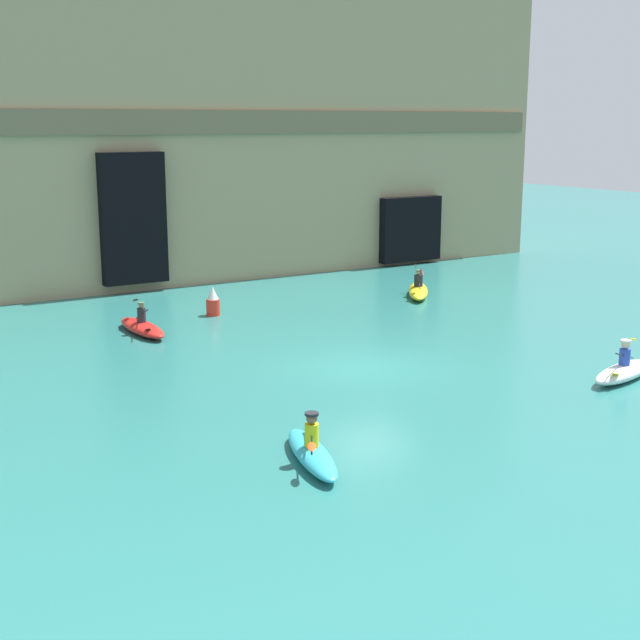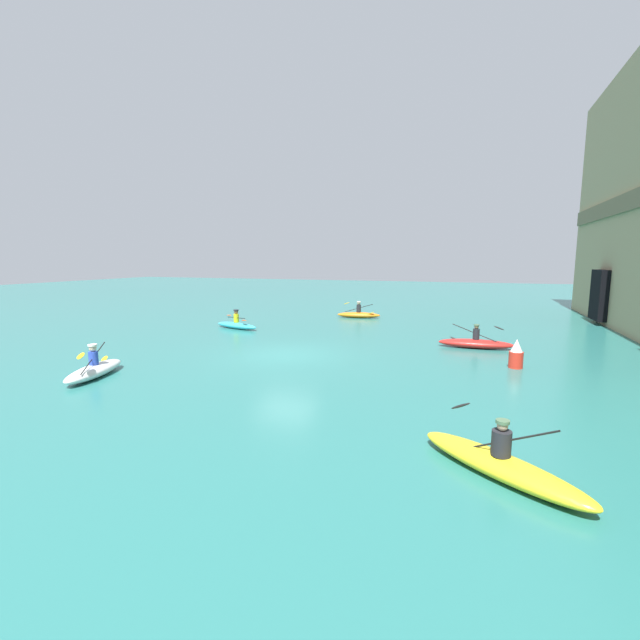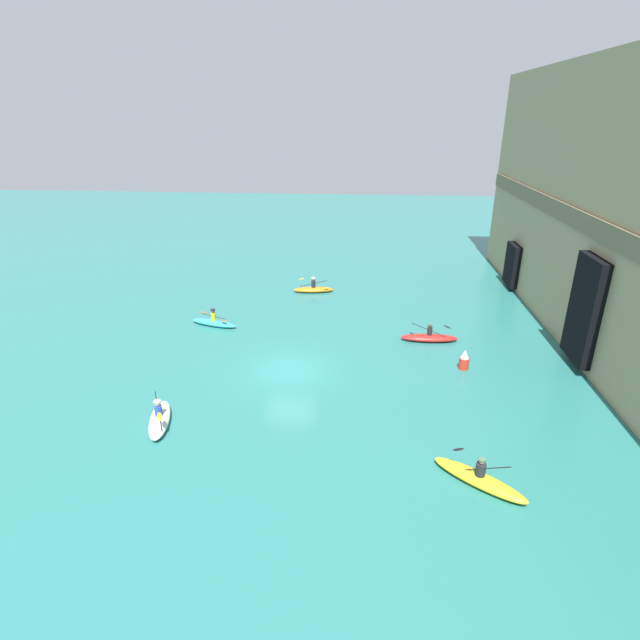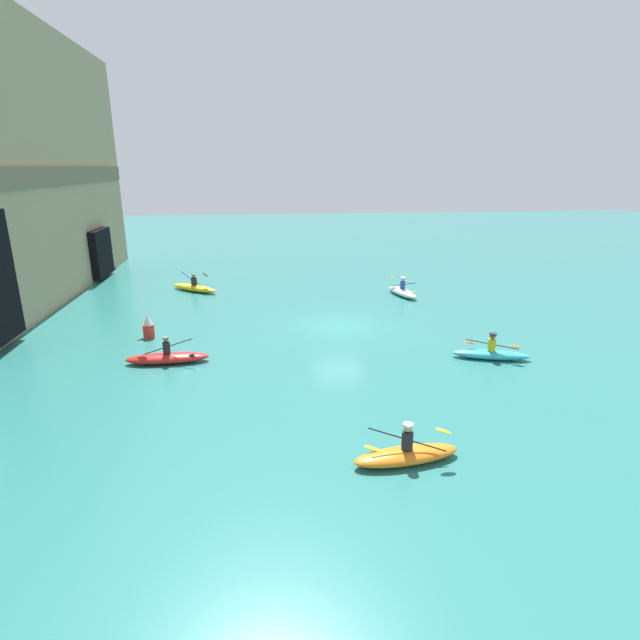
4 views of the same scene
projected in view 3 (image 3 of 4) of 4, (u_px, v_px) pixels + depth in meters
The scene contains 7 objects.
ground_plane at pixel (289, 369), 25.33m from camera, with size 120.00×120.00×0.00m, color #28706B.
kayak_cyan at pixel (214, 322), 30.45m from camera, with size 1.49×3.11×1.09m.
kayak_yellow at pixel (479, 479), 17.37m from camera, with size 2.71×3.22×1.24m.
kayak_red at pixel (429, 337), 28.39m from camera, with size 0.91×3.23×1.07m.
kayak_orange at pixel (313, 289), 36.20m from camera, with size 1.17×2.97×1.11m.
kayak_white at pixel (160, 419), 20.76m from camera, with size 3.02×1.50×1.13m.
marker_buoy at pixel (464, 360), 25.20m from camera, with size 0.50×0.50×1.07m.
Camera 3 is at (22.23, 3.47, 12.00)m, focal length 28.00 mm.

